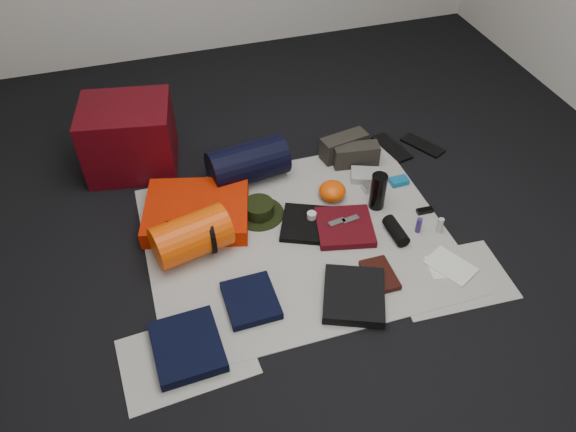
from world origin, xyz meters
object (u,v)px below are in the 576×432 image
object	(u,v)px
navy_duffel	(248,163)
paperback_book	(380,275)
compact_camera	(371,187)
water_bottle	(378,191)
sleeping_pad	(197,211)
red_cabinet	(129,137)
stuff_sack	(191,236)

from	to	relation	value
navy_duffel	paperback_book	size ratio (longest dim) A/B	2.12
compact_camera	paperback_book	distance (m)	0.67
water_bottle	sleeping_pad	bearing A→B (deg)	168.28
compact_camera	paperback_book	size ratio (longest dim) A/B	0.47
navy_duffel	water_bottle	world-z (taller)	navy_duffel
sleeping_pad	water_bottle	world-z (taller)	water_bottle
sleeping_pad	compact_camera	bearing A→B (deg)	-3.60
red_cabinet	stuff_sack	bearing A→B (deg)	-65.40
sleeping_pad	navy_duffel	xyz separation A→B (m)	(0.36, 0.25, 0.07)
navy_duffel	compact_camera	distance (m)	0.74
red_cabinet	compact_camera	world-z (taller)	red_cabinet
paperback_book	water_bottle	bearing A→B (deg)	68.52
stuff_sack	compact_camera	bearing A→B (deg)	9.41
stuff_sack	water_bottle	world-z (taller)	stuff_sack
sleeping_pad	navy_duffel	size ratio (longest dim) A/B	1.22
red_cabinet	navy_duffel	distance (m)	0.73
stuff_sack	water_bottle	bearing A→B (deg)	2.12
sleeping_pad	stuff_sack	bearing A→B (deg)	-105.52
sleeping_pad	stuff_sack	world-z (taller)	stuff_sack
red_cabinet	water_bottle	world-z (taller)	red_cabinet
water_bottle	paperback_book	bearing A→B (deg)	-111.84
red_cabinet	water_bottle	bearing A→B (deg)	-21.54
navy_duffel	compact_camera	world-z (taller)	navy_duffel
water_bottle	paperback_book	world-z (taller)	water_bottle
compact_camera	water_bottle	bearing A→B (deg)	-105.92
red_cabinet	sleeping_pad	size ratio (longest dim) A/B	0.91
stuff_sack	compact_camera	xyz separation A→B (m)	(1.09, 0.18, -0.09)
navy_duffel	paperback_book	world-z (taller)	navy_duffel
water_bottle	paperback_book	distance (m)	0.54
stuff_sack	navy_duffel	bearing A→B (deg)	49.14
red_cabinet	stuff_sack	world-z (taller)	red_cabinet
stuff_sack	water_bottle	size ratio (longest dim) A/B	1.75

